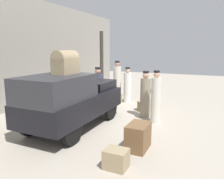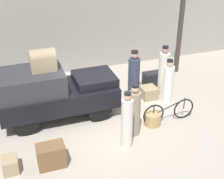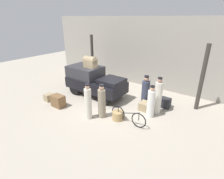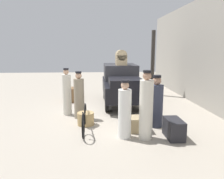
{
  "view_description": "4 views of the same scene",
  "coord_description": "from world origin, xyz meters",
  "px_view_note": "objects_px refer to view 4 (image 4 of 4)",
  "views": [
    {
      "loc": [
        -6.82,
        -3.05,
        2.38
      ],
      "look_at": [
        0.2,
        0.2,
        0.95
      ],
      "focal_mm": 35.0,
      "sensor_mm": 36.0,
      "label": 1
    },
    {
      "loc": [
        -2.68,
        -7.94,
        5.57
      ],
      "look_at": [
        0.2,
        0.2,
        0.95
      ],
      "focal_mm": 50.0,
      "sensor_mm": 36.0,
      "label": 2
    },
    {
      "loc": [
        5.16,
        -6.52,
        4.43
      ],
      "look_at": [
        0.2,
        0.2,
        0.95
      ],
      "focal_mm": 28.0,
      "sensor_mm": 36.0,
      "label": 3
    },
    {
      "loc": [
        7.93,
        -0.32,
        2.38
      ],
      "look_at": [
        0.2,
        0.2,
        0.95
      ],
      "focal_mm": 35.0,
      "sensor_mm": 36.0,
      "label": 4
    }
  ],
  "objects_px": {
    "porter_with_bicycle": "(79,97)",
    "trunk_large_brown": "(76,93)",
    "truck": "(121,83)",
    "porter_lifting_near_truck": "(125,112)",
    "porter_carrying_trunk": "(156,104)",
    "suitcase_black_upright": "(138,124)",
    "porter_standing_middle": "(67,93)",
    "suitcase_tan_flat": "(174,129)",
    "trunk_wicker_pale": "(71,95)",
    "wicker_basket": "(86,119)",
    "trunk_on_truck_roof": "(121,58)",
    "conductor_in_dark_uniform": "(146,108)",
    "bicycle": "(84,119)"
  },
  "relations": [
    {
      "from": "porter_standing_middle",
      "to": "suitcase_tan_flat",
      "type": "relative_size",
      "value": 2.26
    },
    {
      "from": "wicker_basket",
      "to": "trunk_large_brown",
      "type": "height_order",
      "value": "wicker_basket"
    },
    {
      "from": "trunk_wicker_pale",
      "to": "truck",
      "type": "bearing_deg",
      "value": 77.9
    },
    {
      "from": "wicker_basket",
      "to": "conductor_in_dark_uniform",
      "type": "relative_size",
      "value": 0.29
    },
    {
      "from": "porter_carrying_trunk",
      "to": "porter_lifting_near_truck",
      "type": "distance_m",
      "value": 1.35
    },
    {
      "from": "conductor_in_dark_uniform",
      "to": "trunk_large_brown",
      "type": "distance_m",
      "value": 6.02
    },
    {
      "from": "truck",
      "to": "trunk_large_brown",
      "type": "height_order",
      "value": "truck"
    },
    {
      "from": "porter_carrying_trunk",
      "to": "suitcase_black_upright",
      "type": "xyz_separation_m",
      "value": [
        0.33,
        -0.62,
        -0.52
      ]
    },
    {
      "from": "porter_with_bicycle",
      "to": "truck",
      "type": "bearing_deg",
      "value": 140.33
    },
    {
      "from": "suitcase_tan_flat",
      "to": "wicker_basket",
      "type": "bearing_deg",
      "value": -116.37
    },
    {
      "from": "wicker_basket",
      "to": "trunk_on_truck_roof",
      "type": "relative_size",
      "value": 0.7
    },
    {
      "from": "suitcase_tan_flat",
      "to": "suitcase_black_upright",
      "type": "distance_m",
      "value": 1.06
    },
    {
      "from": "wicker_basket",
      "to": "suitcase_tan_flat",
      "type": "relative_size",
      "value": 0.7
    },
    {
      "from": "porter_lifting_near_truck",
      "to": "bicycle",
      "type": "bearing_deg",
      "value": -116.01
    },
    {
      "from": "truck",
      "to": "porter_with_bicycle",
      "type": "bearing_deg",
      "value": -39.67
    },
    {
      "from": "porter_lifting_near_truck",
      "to": "trunk_large_brown",
      "type": "bearing_deg",
      "value": -161.42
    },
    {
      "from": "suitcase_tan_flat",
      "to": "porter_with_bicycle",
      "type": "bearing_deg",
      "value": -125.9
    },
    {
      "from": "bicycle",
      "to": "trunk_on_truck_roof",
      "type": "relative_size",
      "value": 2.35
    },
    {
      "from": "truck",
      "to": "porter_lifting_near_truck",
      "type": "height_order",
      "value": "truck"
    },
    {
      "from": "porter_standing_middle",
      "to": "porter_with_bicycle",
      "type": "distance_m",
      "value": 0.64
    },
    {
      "from": "porter_lifting_near_truck",
      "to": "trunk_on_truck_roof",
      "type": "height_order",
      "value": "trunk_on_truck_roof"
    },
    {
      "from": "porter_standing_middle",
      "to": "suitcase_tan_flat",
      "type": "distance_m",
      "value": 4.0
    },
    {
      "from": "truck",
      "to": "porter_carrying_trunk",
      "type": "height_order",
      "value": "truck"
    },
    {
      "from": "conductor_in_dark_uniform",
      "to": "suitcase_tan_flat",
      "type": "xyz_separation_m",
      "value": [
        0.01,
        0.78,
        -0.6
      ]
    },
    {
      "from": "trunk_wicker_pale",
      "to": "bicycle",
      "type": "bearing_deg",
      "value": 12.15
    },
    {
      "from": "porter_standing_middle",
      "to": "porter_with_bicycle",
      "type": "relative_size",
      "value": 1.04
    },
    {
      "from": "suitcase_tan_flat",
      "to": "conductor_in_dark_uniform",
      "type": "bearing_deg",
      "value": -90.95
    },
    {
      "from": "trunk_large_brown",
      "to": "trunk_on_truck_roof",
      "type": "distance_m",
      "value": 3.11
    },
    {
      "from": "porter_with_bicycle",
      "to": "trunk_wicker_pale",
      "type": "relative_size",
      "value": 2.31
    },
    {
      "from": "porter_lifting_near_truck",
      "to": "suitcase_black_upright",
      "type": "xyz_separation_m",
      "value": [
        -0.48,
        0.46,
        -0.52
      ]
    },
    {
      "from": "porter_with_bicycle",
      "to": "trunk_large_brown",
      "type": "xyz_separation_m",
      "value": [
        -3.56,
        -0.45,
        -0.55
      ]
    },
    {
      "from": "porter_standing_middle",
      "to": "trunk_large_brown",
      "type": "relative_size",
      "value": 3.69
    },
    {
      "from": "bicycle",
      "to": "suitcase_black_upright",
      "type": "relative_size",
      "value": 3.17
    },
    {
      "from": "suitcase_tan_flat",
      "to": "suitcase_black_upright",
      "type": "relative_size",
      "value": 1.37
    },
    {
      "from": "porter_carrying_trunk",
      "to": "porter_standing_middle",
      "type": "height_order",
      "value": "porter_standing_middle"
    },
    {
      "from": "porter_lifting_near_truck",
      "to": "porter_with_bicycle",
      "type": "height_order",
      "value": "porter_with_bicycle"
    },
    {
      "from": "bicycle",
      "to": "porter_carrying_trunk",
      "type": "bearing_deg",
      "value": 96.92
    },
    {
      "from": "wicker_basket",
      "to": "suitcase_black_upright",
      "type": "relative_size",
      "value": 0.95
    },
    {
      "from": "truck",
      "to": "porter_standing_middle",
      "type": "xyz_separation_m",
      "value": [
        1.63,
        -2.18,
        -0.13
      ]
    },
    {
      "from": "conductor_in_dark_uniform",
      "to": "suitcase_tan_flat",
      "type": "distance_m",
      "value": 0.98
    },
    {
      "from": "porter_lifting_near_truck",
      "to": "conductor_in_dark_uniform",
      "type": "bearing_deg",
      "value": 79.69
    },
    {
      "from": "porter_lifting_near_truck",
      "to": "porter_with_bicycle",
      "type": "relative_size",
      "value": 0.97
    },
    {
      "from": "wicker_basket",
      "to": "suitcase_black_upright",
      "type": "bearing_deg",
      "value": 68.58
    },
    {
      "from": "porter_lifting_near_truck",
      "to": "suitcase_black_upright",
      "type": "distance_m",
      "value": 0.84
    },
    {
      "from": "trunk_large_brown",
      "to": "trunk_wicker_pale",
      "type": "relative_size",
      "value": 0.65
    },
    {
      "from": "porter_lifting_near_truck",
      "to": "trunk_large_brown",
      "type": "distance_m",
      "value": 5.72
    },
    {
      "from": "suitcase_tan_flat",
      "to": "trunk_large_brown",
      "type": "bearing_deg",
      "value": -150.27
    },
    {
      "from": "suitcase_black_upright",
      "to": "trunk_wicker_pale",
      "type": "distance_m",
      "value": 4.58
    },
    {
      "from": "conductor_in_dark_uniform",
      "to": "suitcase_black_upright",
      "type": "bearing_deg",
      "value": -170.27
    },
    {
      "from": "porter_standing_middle",
      "to": "suitcase_black_upright",
      "type": "distance_m",
      "value": 2.96
    }
  ]
}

